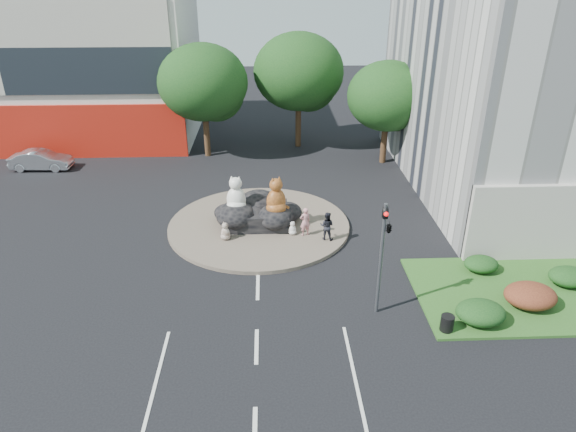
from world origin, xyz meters
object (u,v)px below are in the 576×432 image
at_px(pedestrian_dark, 327,226).
at_px(parked_car, 41,160).
at_px(litter_bin, 447,323).
at_px(pedestrian_pink, 305,222).
at_px(cat_tabby, 276,195).
at_px(kitten_calico, 225,230).
at_px(kitten_white, 292,227).
at_px(cat_white, 236,193).

xyz_separation_m(pedestrian_dark, parked_car, (-19.04, 11.48, -0.28)).
bearing_deg(litter_bin, pedestrian_pink, 122.18).
bearing_deg(parked_car, cat_tabby, -119.76).
height_order(kitten_calico, litter_bin, kitten_calico).
bearing_deg(litter_bin, cat_tabby, 126.16).
bearing_deg(pedestrian_pink, kitten_white, -30.47).
bearing_deg(pedestrian_pink, cat_white, -38.71).
distance_m(kitten_white, parked_car, 20.41).
height_order(cat_white, kitten_calico, cat_white).
xyz_separation_m(cat_white, cat_tabby, (2.14, -0.36, 0.02)).
distance_m(kitten_white, pedestrian_dark, 1.90).
xyz_separation_m(kitten_white, litter_bin, (5.70, -8.14, -0.13)).
distance_m(parked_car, litter_bin, 29.82).
xyz_separation_m(kitten_white, parked_car, (-17.29, 10.84, 0.11)).
height_order(kitten_white, pedestrian_dark, pedestrian_dark).
relative_size(cat_white, pedestrian_pink, 1.28).
height_order(cat_white, cat_tabby, cat_tabby).
xyz_separation_m(pedestrian_pink, litter_bin, (5.04, -8.01, -0.54)).
distance_m(cat_white, litter_bin, 12.83).
height_order(kitten_white, litter_bin, kitten_white).
bearing_deg(kitten_white, parked_car, 132.83).
height_order(cat_white, pedestrian_dark, cat_white).
relative_size(cat_white, kitten_white, 2.65).
bearing_deg(kitten_calico, parked_car, -173.18).
xyz_separation_m(cat_tabby, kitten_white, (0.84, -0.80, -1.55)).
bearing_deg(kitten_white, kitten_calico, 171.50).
bearing_deg(pedestrian_pink, litter_bin, 103.00).
xyz_separation_m(cat_tabby, litter_bin, (6.54, -8.94, -1.68)).
relative_size(kitten_calico, parked_car, 0.23).
distance_m(kitten_white, pedestrian_pink, 0.78).
bearing_deg(pedestrian_dark, cat_white, -0.86).
relative_size(kitten_calico, pedestrian_dark, 0.64).
relative_size(cat_tabby, pedestrian_dark, 1.34).
height_order(kitten_white, pedestrian_pink, pedestrian_pink).
xyz_separation_m(kitten_white, pedestrian_pink, (0.66, -0.13, 0.41)).
height_order(kitten_calico, kitten_white, kitten_calico).
relative_size(cat_tabby, parked_car, 0.49).
bearing_deg(parked_car, pedestrian_pink, -119.80).
distance_m(cat_white, cat_tabby, 2.17).
xyz_separation_m(cat_white, pedestrian_dark, (4.73, -1.80, -1.14)).
bearing_deg(kitten_white, litter_bin, -70.10).
bearing_deg(cat_white, pedestrian_pink, -7.40).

